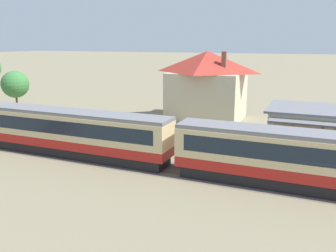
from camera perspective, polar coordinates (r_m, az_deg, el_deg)
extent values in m
plane|color=#7A7056|center=(26.81, 22.91, -9.85)|extent=(600.00, 600.00, 0.00)
cube|color=#AD1E19|center=(26.54, 21.23, -6.91)|extent=(18.49, 2.84, 0.80)
cube|color=#D1B784|center=(26.09, 21.50, -3.87)|extent=(18.49, 2.84, 2.14)
cube|color=#192330|center=(26.07, 21.52, -3.65)|extent=(17.01, 2.88, 1.20)
cube|color=slate|center=(25.78, 21.73, -1.28)|extent=(18.49, 2.67, 0.30)
cube|color=black|center=(26.83, 21.08, -8.60)|extent=(17.75, 2.44, 0.88)
cylinder|color=black|center=(26.94, 7.86, -7.72)|extent=(0.90, 0.18, 0.90)
cylinder|color=black|center=(28.24, 8.64, -6.74)|extent=(0.90, 0.18, 0.90)
cube|color=#AD1E19|center=(33.11, -14.72, -2.47)|extent=(18.49, 2.84, 0.80)
cube|color=#D1B784|center=(32.76, -14.87, 0.01)|extent=(18.49, 2.84, 2.14)
cube|color=#192330|center=(32.73, -14.88, 0.19)|extent=(17.01, 2.88, 1.20)
cube|color=slate|center=(32.50, -15.00, 2.10)|extent=(18.49, 2.67, 0.30)
cube|color=black|center=(33.35, -14.64, -3.86)|extent=(17.75, 2.44, 0.88)
cylinder|color=black|center=(29.54, -6.01, -5.75)|extent=(0.90, 0.18, 0.90)
cylinder|color=black|center=(30.73, -4.71, -4.95)|extent=(0.90, 0.18, 0.90)
cylinder|color=black|center=(36.82, -22.89, -2.89)|extent=(0.90, 0.18, 0.90)
cylinder|color=black|center=(37.78, -21.34, -2.35)|extent=(0.90, 0.18, 0.90)
cube|color=#665B51|center=(27.01, 19.84, -9.38)|extent=(135.07, 3.60, 0.01)
cube|color=#4C4238|center=(26.34, 19.74, -9.93)|extent=(135.07, 0.12, 0.04)
cube|color=#4C4238|center=(27.67, 19.94, -8.81)|extent=(135.07, 0.12, 0.04)
cube|color=beige|center=(35.41, 23.39, -0.92)|extent=(8.91, 6.45, 4.04)
cube|color=slate|center=(34.99, 23.71, 2.44)|extent=(9.63, 6.97, 0.20)
cube|color=slate|center=(31.13, 23.63, 0.27)|extent=(8.56, 1.60, 0.16)
cylinder|color=brown|center=(30.99, 23.31, -3.31)|extent=(0.14, 0.14, 3.56)
cube|color=beige|center=(47.66, 6.17, 4.85)|extent=(9.32, 7.51, 6.18)
pyramid|color=#9E2D23|center=(47.21, 6.31, 10.21)|extent=(10.06, 8.11, 2.75)
cube|color=brown|center=(45.06, 8.98, 10.16)|extent=(0.56, 0.56, 2.48)
cylinder|color=brown|center=(57.39, -23.08, 3.60)|extent=(0.28, 0.28, 2.82)
sphere|color=#387538|center=(57.05, -23.32, 6.16)|extent=(3.96, 3.96, 3.96)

